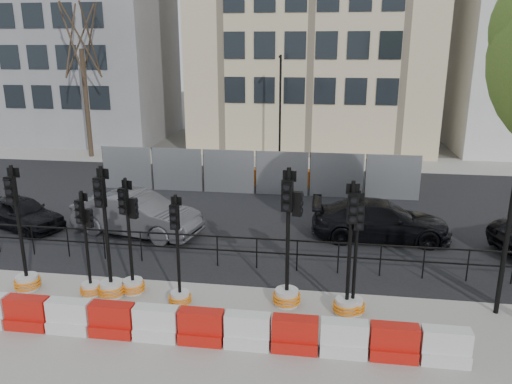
% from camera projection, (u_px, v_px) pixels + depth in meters
% --- Properties ---
extents(ground, '(120.00, 120.00, 0.00)m').
position_uv_depth(ground, '(208.00, 284.00, 14.01)').
color(ground, '#51514C').
rests_on(ground, ground).
extents(sidewalk_near, '(40.00, 6.00, 0.02)m').
position_uv_depth(sidewalk_near, '(177.00, 345.00, 11.15)').
color(sidewalk_near, gray).
rests_on(sidewalk_near, ground).
extents(road, '(40.00, 14.00, 0.03)m').
position_uv_depth(road, '(248.00, 207.00, 20.65)').
color(road, black).
rests_on(road, ground).
extents(sidewalk_far, '(40.00, 4.00, 0.02)m').
position_uv_depth(sidewalk_far, '(273.00, 160.00, 29.20)').
color(sidewalk_far, gray).
rests_on(sidewalk_far, ground).
extents(building_grey, '(11.00, 9.06, 14.00)m').
position_uv_depth(building_grey, '(84.00, 38.00, 34.85)').
color(building_grey, gray).
rests_on(building_grey, ground).
extents(building_cream, '(15.00, 10.06, 18.00)m').
position_uv_depth(building_cream, '(315.00, 5.00, 32.07)').
color(building_cream, beige).
rests_on(building_cream, ground).
extents(kerb_railing, '(18.00, 0.04, 1.00)m').
position_uv_depth(kerb_railing, '(217.00, 246.00, 14.95)').
color(kerb_railing, black).
rests_on(kerb_railing, ground).
extents(heras_fencing, '(14.33, 1.72, 2.00)m').
position_uv_depth(heras_fencing, '(257.00, 175.00, 23.12)').
color(heras_fencing, '#94979C').
rests_on(heras_fencing, ground).
extents(lamp_post_far, '(0.12, 0.56, 6.00)m').
position_uv_depth(lamp_post_far, '(280.00, 107.00, 27.26)').
color(lamp_post_far, black).
rests_on(lamp_post_far, ground).
extents(tree_bare_far, '(2.00, 2.00, 9.00)m').
position_uv_depth(tree_bare_far, '(81.00, 42.00, 28.38)').
color(tree_bare_far, '#473828').
rests_on(tree_bare_far, ground).
extents(barrier_row, '(12.55, 0.50, 0.80)m').
position_uv_depth(barrier_row, '(179.00, 326.00, 11.24)').
color(barrier_row, red).
rests_on(barrier_row, ground).
extents(traffic_signal_a, '(0.69, 0.69, 3.52)m').
position_uv_depth(traffic_signal_a, '(25.00, 266.00, 13.48)').
color(traffic_signal_a, silver).
rests_on(traffic_signal_a, ground).
extents(traffic_signal_b, '(0.58, 0.58, 2.93)m').
position_uv_depth(traffic_signal_b, '(89.00, 272.00, 13.20)').
color(traffic_signal_b, silver).
rests_on(traffic_signal_b, ground).
extents(traffic_signal_c, '(0.71, 0.71, 3.60)m').
position_uv_depth(traffic_signal_c, '(110.00, 271.00, 13.11)').
color(traffic_signal_c, silver).
rests_on(traffic_signal_c, ground).
extents(traffic_signal_d, '(0.64, 0.64, 3.23)m').
position_uv_depth(traffic_signal_d, '(132.00, 267.00, 13.29)').
color(traffic_signal_d, silver).
rests_on(traffic_signal_d, ground).
extents(traffic_signal_e, '(0.59, 0.59, 2.98)m').
position_uv_depth(traffic_signal_e, '(179.00, 283.00, 12.73)').
color(traffic_signal_e, silver).
rests_on(traffic_signal_e, ground).
extents(traffic_signal_f, '(0.72, 0.72, 3.66)m').
position_uv_depth(traffic_signal_f, '(287.00, 275.00, 12.62)').
color(traffic_signal_f, silver).
rests_on(traffic_signal_f, ground).
extents(traffic_signal_g, '(0.68, 0.68, 3.45)m').
position_uv_depth(traffic_signal_g, '(348.00, 289.00, 12.24)').
color(traffic_signal_g, silver).
rests_on(traffic_signal_g, ground).
extents(traffic_signal_h, '(0.63, 0.63, 3.20)m').
position_uv_depth(traffic_signal_h, '(353.00, 289.00, 12.31)').
color(traffic_signal_h, silver).
rests_on(traffic_signal_h, ground).
extents(car_a, '(3.87, 4.54, 1.22)m').
position_uv_depth(car_a, '(21.00, 213.00, 18.15)').
color(car_a, black).
rests_on(car_a, ground).
extents(car_b, '(3.44, 5.21, 1.50)m').
position_uv_depth(car_b, '(137.00, 214.00, 17.56)').
color(car_b, '#47474C').
rests_on(car_b, ground).
extents(car_c, '(1.99, 4.74, 1.37)m').
position_uv_depth(car_c, '(381.00, 220.00, 17.12)').
color(car_c, black).
rests_on(car_c, ground).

